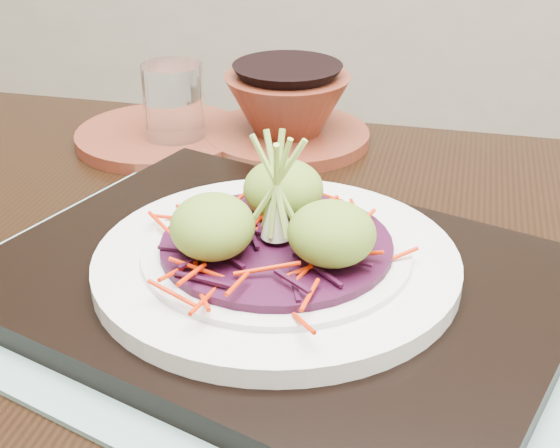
# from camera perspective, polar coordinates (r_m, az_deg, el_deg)

# --- Properties ---
(dining_table) EXTENTS (1.17, 0.85, 0.68)m
(dining_table) POSITION_cam_1_polar(r_m,az_deg,el_deg) (0.65, 1.20, -11.38)
(dining_table) COLOR black
(dining_table) RESTS_ON ground
(placemat) EXTENTS (0.58, 0.53, 0.00)m
(placemat) POSITION_cam_1_polar(r_m,az_deg,el_deg) (0.58, -0.25, -5.18)
(placemat) COLOR gray
(placemat) RESTS_ON dining_table
(serving_tray) EXTENTS (0.50, 0.45, 0.02)m
(serving_tray) POSITION_cam_1_polar(r_m,az_deg,el_deg) (0.58, -0.25, -4.25)
(serving_tray) COLOR black
(serving_tray) RESTS_ON placemat
(white_plate) EXTENTS (0.27, 0.27, 0.02)m
(white_plate) POSITION_cam_1_polar(r_m,az_deg,el_deg) (0.57, -0.25, -2.71)
(white_plate) COLOR silver
(white_plate) RESTS_ON serving_tray
(cabbage_bed) EXTENTS (0.17, 0.17, 0.01)m
(cabbage_bed) POSITION_cam_1_polar(r_m,az_deg,el_deg) (0.56, -0.26, -1.52)
(cabbage_bed) COLOR #390B27
(cabbage_bed) RESTS_ON white_plate
(carrot_julienne) EXTENTS (0.20, 0.20, 0.01)m
(carrot_julienne) POSITION_cam_1_polar(r_m,az_deg,el_deg) (0.56, -0.26, -0.79)
(carrot_julienne) COLOR red
(carrot_julienne) RESTS_ON cabbage_bed
(guacamole_scoops) EXTENTS (0.14, 0.13, 0.05)m
(guacamole_scoops) POSITION_cam_1_polar(r_m,az_deg,el_deg) (0.55, -0.27, 0.59)
(guacamole_scoops) COLOR olive
(guacamole_scoops) RESTS_ON cabbage_bed
(scallion_garnish) EXTENTS (0.06, 0.06, 0.09)m
(scallion_garnish) POSITION_cam_1_polar(r_m,az_deg,el_deg) (0.54, -0.27, 2.54)
(scallion_garnish) COLOR #97C04D
(scallion_garnish) RESTS_ON cabbage_bed
(terracotta_side_plate) EXTENTS (0.22, 0.22, 0.01)m
(terracotta_side_plate) POSITION_cam_1_polar(r_m,az_deg,el_deg) (0.87, -8.67, 6.38)
(terracotta_side_plate) COLOR #5E2416
(terracotta_side_plate) RESTS_ON dining_table
(water_glass) EXTENTS (0.09, 0.09, 0.09)m
(water_glass) POSITION_cam_1_polar(r_m,az_deg,el_deg) (0.84, -7.76, 8.51)
(water_glass) COLOR white
(water_glass) RESTS_ON dining_table
(terracotta_bowl_set) EXTENTS (0.18, 0.18, 0.07)m
(terracotta_bowl_set) POSITION_cam_1_polar(r_m,az_deg,el_deg) (0.84, 0.53, 8.13)
(terracotta_bowl_set) COLOR #5E2416
(terracotta_bowl_set) RESTS_ON dining_table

